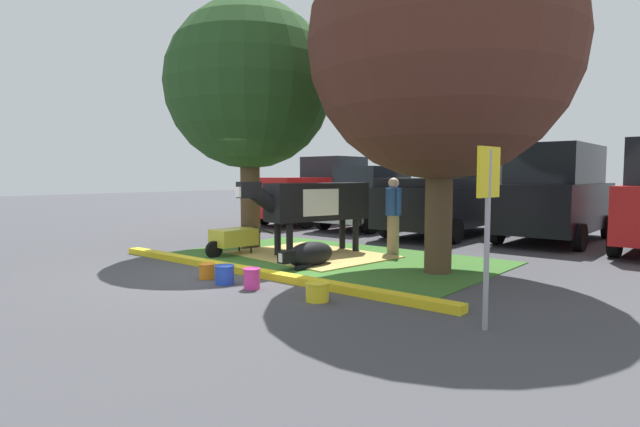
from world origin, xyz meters
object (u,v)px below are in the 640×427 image
person_handler (393,213)px  calf_lying (309,255)px  shade_tree_right (442,46)px  parking_sign (488,201)px  bucket_pink (252,278)px  pickup_truck_black (451,197)px  bucket_yellow (317,291)px  suv_black (556,193)px  bucket_orange (207,271)px  pickup_truck_maroon (320,192)px  wheelbarrow (233,238)px  hatchback_white (372,198)px  shade_tree_left (249,86)px  cow_holstein (313,202)px  bucket_blue (225,274)px

person_handler → calf_lying: bearing=-98.9°
shade_tree_right → parking_sign: shade_tree_right is taller
bucket_pink → pickup_truck_black: pickup_truck_black is taller
bucket_yellow → suv_black: suv_black is taller
person_handler → bucket_yellow: 4.54m
bucket_orange → pickup_truck_maroon: 10.25m
wheelbarrow → bucket_orange: bearing=-50.4°
person_handler → pickup_truck_black: bearing=99.1°
suv_black → pickup_truck_black: bearing=-173.5°
shade_tree_right → bucket_yellow: (-0.35, -2.89, -3.81)m
hatchback_white → suv_black: size_ratio=0.96×
shade_tree_left → pickup_truck_maroon: (-2.96, 6.06, -2.68)m
parking_sign → bucket_orange: parking_sign is taller
wheelbarrow → hatchback_white: bearing=97.6°
bucket_orange → bucket_yellow: size_ratio=0.82×
cow_holstein → bucket_yellow: 4.14m
bucket_orange → bucket_blue: bearing=-8.3°
shade_tree_left → person_handler: (3.04, 1.43, -2.89)m
shade_tree_right → bucket_yellow: shade_tree_right is taller
shade_tree_right → cow_holstein: 4.11m
bucket_blue → cow_holstein: bearing=104.5°
wheelbarrow → bucket_pink: bearing=-35.3°
wheelbarrow → pickup_truck_maroon: pickup_truck_maroon is taller
hatchback_white → suv_black: suv_black is taller
person_handler → bucket_pink: (0.16, -4.31, -0.74)m
person_handler → pickup_truck_black: size_ratio=0.31×
person_handler → bucket_pink: person_handler is taller
shade_tree_left → person_handler: 4.43m
wheelbarrow → bucket_orange: (1.55, -1.87, -0.25)m
parking_sign → hatchback_white: (-7.13, 8.27, -0.46)m
shade_tree_left → bucket_pink: (3.19, -2.88, -3.63)m
hatchback_white → parking_sign: bearing=-49.2°
wheelbarrow → suv_black: (4.63, 7.03, 0.88)m
cow_holstein → person_handler: bearing=45.0°
parking_sign → bucket_pink: 3.78m
bucket_pink → suv_black: suv_black is taller
shade_tree_right → person_handler: 3.77m
person_handler → shade_tree_left: bearing=-154.7°
bucket_orange → suv_black: bearing=70.9°
bucket_pink → pickup_truck_black: 8.72m
cow_holstein → bucket_pink: size_ratio=9.60×
bucket_blue → shade_tree_right: bearing=53.8°
hatchback_white → calf_lying: bearing=-65.2°
hatchback_white → cow_holstein: bearing=-68.3°
shade_tree_left → bucket_yellow: bearing=-32.3°
bucket_orange → suv_black: suv_black is taller
pickup_truck_maroon → cow_holstein: bearing=-50.9°
bucket_orange → person_handler: bearing=76.9°
hatchback_white → pickup_truck_black: size_ratio=0.81×
pickup_truck_maroon → bucket_blue: bearing=-58.2°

